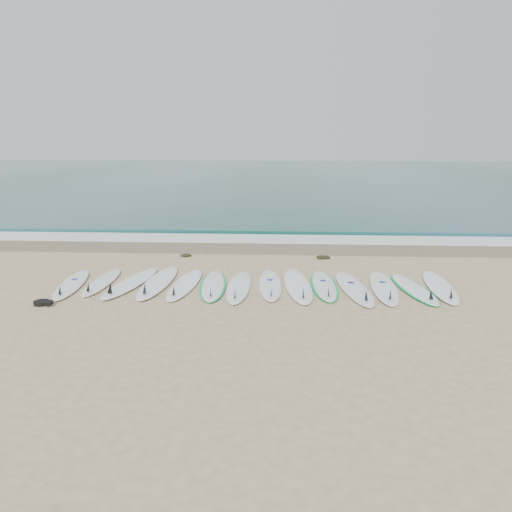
# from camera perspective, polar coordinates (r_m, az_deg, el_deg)

# --- Properties ---
(ground) EXTENTS (120.00, 120.00, 0.00)m
(ground) POSITION_cam_1_polar(r_m,az_deg,el_deg) (11.77, -0.15, -3.52)
(ground) COLOR tan
(ocean) EXTENTS (120.00, 55.00, 0.03)m
(ocean) POSITION_cam_1_polar(r_m,az_deg,el_deg) (43.87, 2.36, 9.08)
(ocean) COLOR #1B5255
(ocean) RESTS_ON ground
(wet_sand_band) EXTENTS (120.00, 1.80, 0.01)m
(wet_sand_band) POSITION_cam_1_polar(r_m,az_deg,el_deg) (15.72, 0.72, 0.90)
(wet_sand_band) COLOR #72634B
(wet_sand_band) RESTS_ON ground
(foam_band) EXTENTS (120.00, 1.40, 0.04)m
(foam_band) POSITION_cam_1_polar(r_m,az_deg,el_deg) (17.09, 0.93, 1.97)
(foam_band) COLOR silver
(foam_band) RESTS_ON ground
(wave_crest) EXTENTS (120.00, 1.00, 0.10)m
(wave_crest) POSITION_cam_1_polar(r_m,az_deg,el_deg) (18.55, 1.11, 3.00)
(wave_crest) COLOR #1B5255
(wave_crest) RESTS_ON ground
(surfboard_0) EXTENTS (0.88, 2.57, 0.32)m
(surfboard_0) POSITION_cam_1_polar(r_m,az_deg,el_deg) (12.53, -20.39, -3.06)
(surfboard_0) COLOR white
(surfboard_0) RESTS_ON ground
(surfboard_1) EXTENTS (0.51, 2.36, 0.30)m
(surfboard_1) POSITION_cam_1_polar(r_m,az_deg,el_deg) (12.48, -17.29, -2.89)
(surfboard_1) COLOR silver
(surfboard_1) RESTS_ON ground
(surfboard_2) EXTENTS (1.01, 2.79, 0.35)m
(surfboard_2) POSITION_cam_1_polar(r_m,az_deg,el_deg) (12.21, -14.23, -3.01)
(surfboard_2) COLOR white
(surfboard_2) RESTS_ON ground
(surfboard_3) EXTENTS (0.70, 2.92, 0.37)m
(surfboard_3) POSITION_cam_1_polar(r_m,az_deg,el_deg) (12.11, -11.20, -2.97)
(surfboard_3) COLOR white
(surfboard_3) RESTS_ON ground
(surfboard_4) EXTENTS (0.70, 2.65, 0.34)m
(surfboard_4) POSITION_cam_1_polar(r_m,az_deg,el_deg) (11.85, -8.19, -3.25)
(surfboard_4) COLOR white
(surfboard_4) RESTS_ON ground
(surfboard_5) EXTENTS (0.81, 2.57, 0.32)m
(surfboard_5) POSITION_cam_1_polar(r_m,az_deg,el_deg) (11.73, -4.93, -3.38)
(surfboard_5) COLOR white
(surfboard_5) RESTS_ON ground
(surfboard_6) EXTENTS (0.54, 2.60, 0.33)m
(surfboard_6) POSITION_cam_1_polar(r_m,az_deg,el_deg) (11.55, -2.00, -3.56)
(surfboard_6) COLOR white
(surfboard_6) RESTS_ON ground
(surfboard_7) EXTENTS (0.66, 2.60, 0.33)m
(surfboard_7) POSITION_cam_1_polar(r_m,az_deg,el_deg) (11.70, 1.63, -3.33)
(surfboard_7) COLOR white
(surfboard_7) RESTS_ON ground
(surfboard_8) EXTENTS (0.84, 2.92, 0.37)m
(surfboard_8) POSITION_cam_1_polar(r_m,az_deg,el_deg) (11.68, 4.83, -3.38)
(surfboard_8) COLOR white
(surfboard_8) RESTS_ON ground
(surfboard_9) EXTENTS (0.67, 2.53, 0.32)m
(surfboard_9) POSITION_cam_1_polar(r_m,az_deg,el_deg) (11.80, 7.80, -3.36)
(surfboard_9) COLOR white
(surfboard_9) RESTS_ON ground
(surfboard_10) EXTENTS (0.89, 2.83, 0.36)m
(surfboard_10) POSITION_cam_1_polar(r_m,az_deg,el_deg) (11.65, 11.21, -3.65)
(surfboard_10) COLOR white
(surfboard_10) RESTS_ON ground
(surfboard_11) EXTENTS (0.73, 2.76, 0.35)m
(surfboard_11) POSITION_cam_1_polar(r_m,az_deg,el_deg) (11.85, 14.43, -3.53)
(surfboard_11) COLOR white
(surfboard_11) RESTS_ON ground
(surfboard_12) EXTENTS (0.94, 2.56, 0.32)m
(surfboard_12) POSITION_cam_1_polar(r_m,az_deg,el_deg) (12.01, 17.66, -3.59)
(surfboard_12) COLOR white
(surfboard_12) RESTS_ON ground
(surfboard_13) EXTENTS (0.74, 2.74, 0.35)m
(surfboard_13) POSITION_cam_1_polar(r_m,az_deg,el_deg) (12.31, 20.34, -3.33)
(surfboard_13) COLOR white
(surfboard_13) RESTS_ON ground
(seaweed_near) EXTENTS (0.34, 0.27, 0.07)m
(seaweed_near) POSITION_cam_1_polar(r_m,az_deg,el_deg) (14.83, -8.02, 0.09)
(seaweed_near) COLOR black
(seaweed_near) RESTS_ON ground
(seaweed_far) EXTENTS (0.41, 0.32, 0.08)m
(seaweed_far) POSITION_cam_1_polar(r_m,az_deg,el_deg) (14.55, 7.70, -0.14)
(seaweed_far) COLOR black
(seaweed_far) RESTS_ON ground
(leash_coil) EXTENTS (0.46, 0.36, 0.11)m
(leash_coil) POSITION_cam_1_polar(r_m,az_deg,el_deg) (11.43, -23.16, -4.93)
(leash_coil) COLOR black
(leash_coil) RESTS_ON ground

